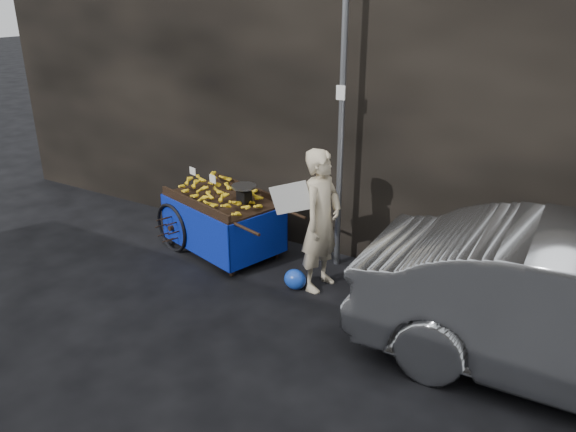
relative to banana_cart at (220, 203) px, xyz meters
The scene contains 6 objects.
ground 1.76m from the banana_cart, 31.42° to the right, with size 80.00×80.00×0.00m, color black.
building_wall 3.05m from the banana_cart, 45.37° to the left, with size 13.50×2.00×5.00m.
street_pole 2.13m from the banana_cart, 15.88° to the left, with size 0.12×0.10×4.00m.
banana_cart is the anchor object (origin of this frame).
vendor 1.78m from the banana_cart, ahead, with size 0.83×0.70×1.84m.
plastic_bag 1.70m from the banana_cart, 16.52° to the right, with size 0.30×0.24×0.27m, color #183FB4.
Camera 1 is at (3.39, -5.13, 3.61)m, focal length 35.00 mm.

